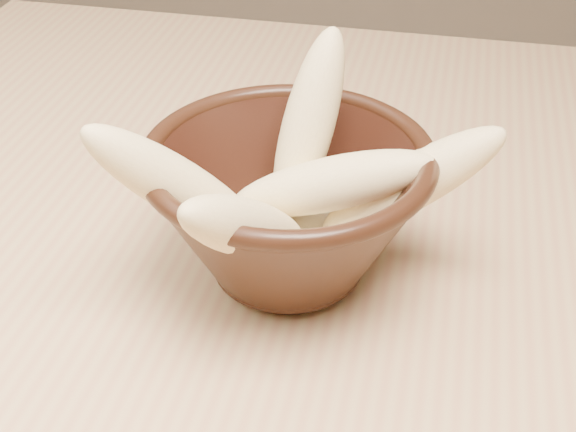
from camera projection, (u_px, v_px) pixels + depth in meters
The scene contains 8 objects.
table at pixel (502, 347), 0.60m from camera, with size 1.20×0.80×0.75m.
bowl at pixel (288, 205), 0.52m from camera, with size 0.19×0.19×0.10m.
milk_puddle at pixel (288, 236), 0.53m from camera, with size 0.10×0.10×0.01m, color #FAF4C9.
banana_upright at pixel (308, 126), 0.52m from camera, with size 0.03×0.03×0.13m, color #DCC082.
banana_left at pixel (180, 188), 0.48m from camera, with size 0.03×0.03×0.14m, color #DCC082.
banana_right at pixel (411, 184), 0.50m from camera, with size 0.03×0.03×0.13m, color #DCC082.
banana_across at pixel (331, 184), 0.50m from camera, with size 0.03×0.03×0.13m, color #DCC082.
banana_front at pixel (247, 228), 0.46m from camera, with size 0.03×0.03×0.13m, color #DCC082.
Camera 1 is at (-0.06, -0.46, 1.10)m, focal length 50.00 mm.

